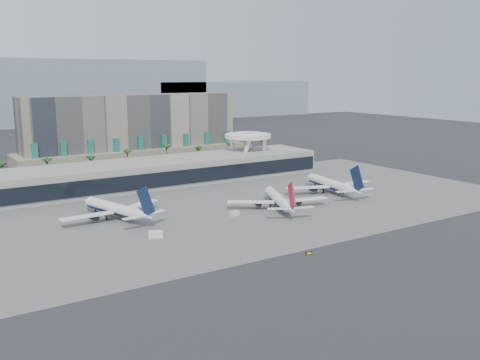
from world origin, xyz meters
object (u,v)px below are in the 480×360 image
service_vehicle_b (234,214)px  taxiway_sign (309,253)px  airliner_left (115,209)px  service_vehicle_a (156,234)px  airliner_right (331,184)px  airliner_centre (279,200)px

service_vehicle_b → taxiway_sign: size_ratio=1.65×
airliner_left → service_vehicle_a: (2.93, -30.66, -2.75)m
service_vehicle_a → taxiway_sign: bearing=-29.2°
airliner_left → taxiway_sign: bearing=-79.5°
airliner_right → service_vehicle_a: 99.19m
airliner_left → service_vehicle_a: 30.93m
taxiway_sign → service_vehicle_b: bearing=92.7°
airliner_right → taxiway_sign: (-64.97, -61.47, -3.55)m
airliner_right → service_vehicle_a: size_ratio=9.77×
airliner_right → taxiway_sign: 89.52m
service_vehicle_b → airliner_right: bearing=0.8°
service_vehicle_b → airliner_left: bearing=142.7°
airliner_right → taxiway_sign: bearing=-127.5°
airliner_centre → service_vehicle_b: bearing=-157.9°
airliner_centre → service_vehicle_b: size_ratio=11.46×
service_vehicle_b → taxiway_sign: bearing=-105.2°
airliner_centre → airliner_right: airliner_right is taller
airliner_right → service_vehicle_b: bearing=-160.7°
airliner_left → taxiway_sign: 80.02m
taxiway_sign → airliner_right: bearing=51.9°
airliner_centre → service_vehicle_b: 21.63m
service_vehicle_b → taxiway_sign: (-5.15, -50.65, -0.44)m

